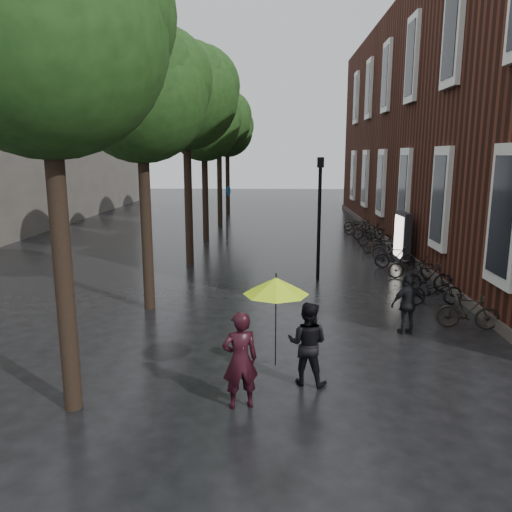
{
  "coord_description": "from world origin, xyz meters",
  "views": [
    {
      "loc": [
        -0.36,
        -7.2,
        4.52
      ],
      "look_at": [
        -0.89,
        6.52,
        1.72
      ],
      "focal_mm": 35.0,
      "sensor_mm": 36.0,
      "label": 1
    }
  ],
  "objects_px": {
    "pedestrian_walking": "(408,304)",
    "ad_lightbox": "(402,238)",
    "person_burgundy": "(240,360)",
    "lamp_post": "(319,207)",
    "person_black": "(307,343)",
    "parked_bicycles": "(388,248)"
  },
  "relations": [
    {
      "from": "pedestrian_walking",
      "to": "person_black",
      "type": "bearing_deg",
      "value": 33.62
    },
    {
      "from": "pedestrian_walking",
      "to": "parked_bicycles",
      "type": "bearing_deg",
      "value": -112.92
    },
    {
      "from": "ad_lightbox",
      "to": "lamp_post",
      "type": "relative_size",
      "value": 0.48
    },
    {
      "from": "person_black",
      "to": "parked_bicycles",
      "type": "height_order",
      "value": "person_black"
    },
    {
      "from": "person_burgundy",
      "to": "lamp_post",
      "type": "xyz_separation_m",
      "value": [
        2.19,
        9.5,
        1.78
      ]
    },
    {
      "from": "person_burgundy",
      "to": "person_black",
      "type": "bearing_deg",
      "value": -158.27
    },
    {
      "from": "person_burgundy",
      "to": "person_black",
      "type": "height_order",
      "value": "person_burgundy"
    },
    {
      "from": "pedestrian_walking",
      "to": "ad_lightbox",
      "type": "xyz_separation_m",
      "value": [
        1.97,
        8.68,
        0.3
      ]
    },
    {
      "from": "person_burgundy",
      "to": "person_black",
      "type": "distance_m",
      "value": 1.62
    },
    {
      "from": "parked_bicycles",
      "to": "ad_lightbox",
      "type": "height_order",
      "value": "ad_lightbox"
    },
    {
      "from": "pedestrian_walking",
      "to": "lamp_post",
      "type": "height_order",
      "value": "lamp_post"
    },
    {
      "from": "person_black",
      "to": "pedestrian_walking",
      "type": "height_order",
      "value": "person_black"
    },
    {
      "from": "lamp_post",
      "to": "pedestrian_walking",
      "type": "bearing_deg",
      "value": -71.84
    },
    {
      "from": "lamp_post",
      "to": "person_burgundy",
      "type": "bearing_deg",
      "value": -102.98
    },
    {
      "from": "person_black",
      "to": "lamp_post",
      "type": "xyz_separation_m",
      "value": [
        0.92,
        8.5,
        1.84
      ]
    },
    {
      "from": "person_burgundy",
      "to": "parked_bicycles",
      "type": "height_order",
      "value": "person_burgundy"
    },
    {
      "from": "person_burgundy",
      "to": "pedestrian_walking",
      "type": "xyz_separation_m",
      "value": [
        4.01,
        3.95,
        -0.13
      ]
    },
    {
      "from": "person_burgundy",
      "to": "ad_lightbox",
      "type": "bearing_deg",
      "value": -131.8
    },
    {
      "from": "person_burgundy",
      "to": "ad_lightbox",
      "type": "relative_size",
      "value": 0.85
    },
    {
      "from": "person_burgundy",
      "to": "pedestrian_walking",
      "type": "bearing_deg",
      "value": -151.88
    },
    {
      "from": "pedestrian_walking",
      "to": "parked_bicycles",
      "type": "xyz_separation_m",
      "value": [
        1.58,
        9.53,
        -0.32
      ]
    },
    {
      "from": "pedestrian_walking",
      "to": "ad_lightbox",
      "type": "distance_m",
      "value": 8.9
    }
  ]
}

